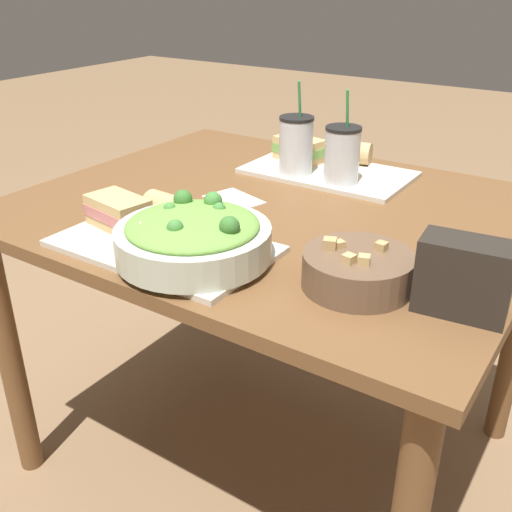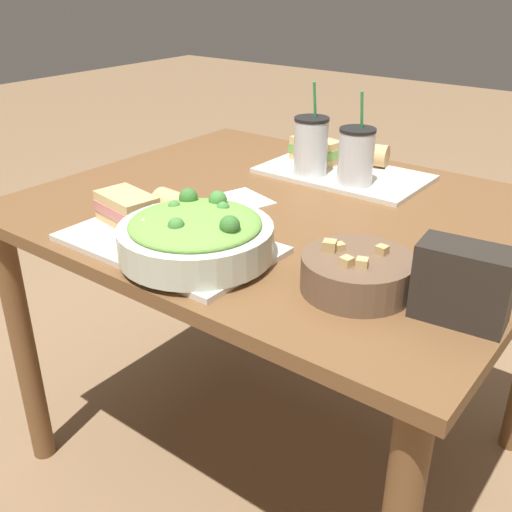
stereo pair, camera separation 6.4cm
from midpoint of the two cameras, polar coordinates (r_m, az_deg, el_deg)
name	(u,v)px [view 1 (the left image)]	position (r m, az deg, el deg)	size (l,w,h in m)	color
ground_plane	(271,447)	(1.83, 0.35, -17.74)	(12.00, 12.00, 0.00)	#846647
dining_table	(274,245)	(1.46, 0.42, 1.08)	(1.17, 0.97, 0.75)	brown
tray_near	(164,246)	(1.21, -10.31, 0.91)	(0.43, 0.25, 0.01)	beige
tray_far	(329,173)	(1.63, 5.85, 7.90)	(0.43, 0.25, 0.01)	beige
salad_bowl	(193,236)	(1.12, -7.63, 1.90)	(0.29, 0.29, 0.10)	beige
soup_bowl	(358,269)	(1.05, 7.92, -1.27)	(0.19, 0.19, 0.08)	brown
sandwich_near	(119,212)	(1.30, -14.36, 4.09)	(0.15, 0.11, 0.06)	tan
baguette_near	(177,211)	(1.28, -8.96, 4.26)	(0.16, 0.07, 0.06)	tan
sandwich_far	(299,149)	(1.71, 3.05, 10.11)	(0.16, 0.11, 0.06)	tan
baguette_far	(350,152)	(1.70, 7.83, 9.76)	(0.13, 0.08, 0.06)	tan
drink_cup_dark	(296,147)	(1.59, 2.65, 10.33)	(0.09, 0.09, 0.24)	silver
drink_cup_red	(342,156)	(1.53, 6.98, 9.39)	(0.09, 0.09, 0.23)	silver
chip_bag	(464,277)	(1.00, 17.49, -1.97)	(0.15, 0.09, 0.13)	#28231E
napkin_folded	(234,200)	(1.45, -3.41, 5.37)	(0.16, 0.13, 0.00)	silver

